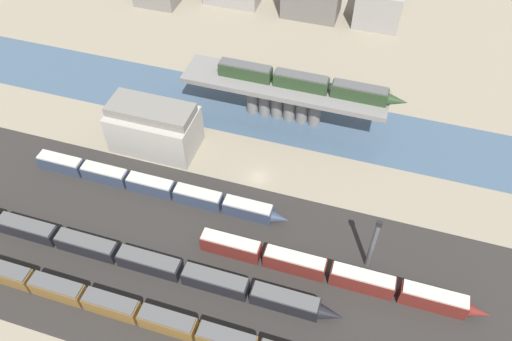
% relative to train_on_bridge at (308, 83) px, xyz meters
% --- Properties ---
extents(ground_plane, '(400.00, 400.00, 0.00)m').
position_rel_train_on_bridge_xyz_m(ground_plane, '(-5.47, -20.80, -11.72)').
color(ground_plane, gray).
extents(railbed_yard, '(280.00, 42.00, 0.01)m').
position_rel_train_on_bridge_xyz_m(railbed_yard, '(-5.47, -44.80, -11.71)').
color(railbed_yard, '#282623').
rests_on(railbed_yard, ground).
extents(river_water, '(320.00, 18.69, 0.01)m').
position_rel_train_on_bridge_xyz_m(river_water, '(-5.47, 0.00, -11.71)').
color(river_water, '#3D5166').
rests_on(river_water, ground).
extents(bridge, '(48.29, 9.98, 10.00)m').
position_rel_train_on_bridge_xyz_m(bridge, '(-5.47, 0.00, -4.45)').
color(bridge, slate).
rests_on(bridge, ground).
extents(train_on_bridge, '(43.66, 2.95, 3.53)m').
position_rel_train_on_bridge_xyz_m(train_on_bridge, '(0.00, 0.00, 0.00)').
color(train_on_bridge, '#23381E').
rests_on(train_on_bridge, bridge).
extents(train_yard_near, '(77.88, 3.04, 3.81)m').
position_rel_train_on_bridge_xyz_m(train_yard_near, '(-8.96, -58.33, -9.84)').
color(train_yard_near, brown).
rests_on(train_yard_near, ground).
extents(train_yard_mid, '(82.32, 3.12, 3.50)m').
position_rel_train_on_bridge_xyz_m(train_yard_mid, '(-23.22, -48.48, -10.00)').
color(train_yard_mid, black).
rests_on(train_yard_mid, ground).
extents(train_yard_far, '(53.57, 2.85, 4.17)m').
position_rel_train_on_bridge_xyz_m(train_yard_far, '(15.25, -40.67, -9.67)').
color(train_yard_far, '#5B1E19').
rests_on(train_yard_far, ground).
extents(train_yard_outer, '(57.08, 2.92, 3.54)m').
position_rel_train_on_bridge_xyz_m(train_yard_outer, '(-24.88, -31.16, -9.98)').
color(train_yard_outer, '#2D384C').
rests_on(train_yard_outer, ground).
extents(warehouse_building, '(19.24, 11.06, 11.84)m').
position_rel_train_on_bridge_xyz_m(warehouse_building, '(-30.83, -18.02, -6.09)').
color(warehouse_building, '#9E998E').
rests_on(warehouse_building, ground).
extents(signal_tower, '(1.00, 0.91, 13.73)m').
position_rel_train_on_bridge_xyz_m(signal_tower, '(20.71, -35.66, -4.94)').
color(signal_tower, '#4C4C51').
rests_on(signal_tower, ground).
extents(city_block_right, '(13.40, 11.23, 10.93)m').
position_rel_train_on_bridge_xyz_m(city_block_right, '(10.51, 49.03, -6.25)').
color(city_block_right, gray).
rests_on(city_block_right, ground).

